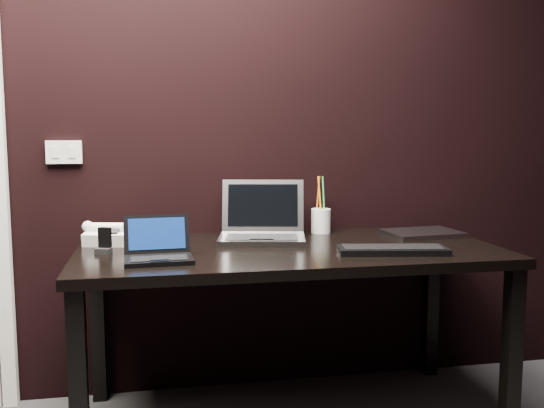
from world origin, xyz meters
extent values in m
plane|color=black|center=(0.00, 1.80, 1.30)|extent=(4.00, 0.00, 4.00)
cube|color=silver|center=(-0.62, 1.79, 1.12)|extent=(0.15, 0.02, 0.10)
cube|color=silver|center=(-0.66, 1.78, 1.12)|extent=(0.03, 0.01, 0.05)
cube|color=silver|center=(-0.58, 1.78, 1.12)|extent=(0.03, 0.01, 0.05)
cube|color=black|center=(0.30, 1.40, 0.72)|extent=(1.70, 0.80, 0.04)
cube|color=black|center=(-0.50, 1.05, 0.35)|extent=(0.06, 0.06, 0.70)
cube|color=black|center=(1.10, 1.05, 0.35)|extent=(0.06, 0.06, 0.70)
cube|color=black|center=(-0.50, 1.75, 0.35)|extent=(0.06, 0.06, 0.70)
cube|color=black|center=(1.10, 1.75, 0.35)|extent=(0.06, 0.06, 0.70)
cube|color=black|center=(-0.23, 1.21, 0.75)|extent=(0.25, 0.18, 0.02)
cube|color=black|center=(-0.22, 1.19, 0.76)|extent=(0.20, 0.10, 0.00)
cube|color=black|center=(-0.22, 1.15, 0.76)|extent=(0.07, 0.03, 0.00)
cube|color=black|center=(-0.23, 1.32, 0.83)|extent=(0.25, 0.06, 0.14)
cube|color=#0A1D4C|center=(-0.23, 1.31, 0.83)|extent=(0.21, 0.05, 0.11)
cube|color=gray|center=(0.21, 1.53, 0.75)|extent=(0.41, 0.33, 0.03)
cube|color=black|center=(0.20, 1.50, 0.77)|extent=(0.32, 0.20, 0.00)
cube|color=#99999E|center=(0.19, 1.43, 0.77)|extent=(0.11, 0.06, 0.00)
cube|color=#9F9EA4|center=(0.24, 1.69, 0.88)|extent=(0.37, 0.14, 0.23)
cube|color=black|center=(0.24, 1.68, 0.88)|extent=(0.32, 0.11, 0.19)
cube|color=black|center=(0.67, 1.21, 0.75)|extent=(0.44, 0.21, 0.02)
cube|color=black|center=(0.67, 1.21, 0.77)|extent=(0.40, 0.18, 0.00)
cube|color=gray|center=(0.95, 1.55, 0.75)|extent=(0.34, 0.26, 0.02)
cube|color=white|center=(-0.43, 1.61, 0.77)|extent=(0.21, 0.20, 0.08)
cylinder|color=white|center=(-0.43, 1.60, 0.81)|extent=(0.17, 0.07, 0.04)
sphere|color=silver|center=(-0.51, 1.62, 0.81)|extent=(0.06, 0.06, 0.05)
sphere|color=white|center=(-0.35, 1.58, 0.81)|extent=(0.06, 0.06, 0.05)
cube|color=black|center=(-0.42, 1.57, 0.80)|extent=(0.08, 0.06, 0.01)
cube|color=black|center=(-0.43, 1.43, 0.79)|extent=(0.05, 0.04, 0.10)
cube|color=black|center=(-0.44, 1.41, 0.75)|extent=(0.07, 0.06, 0.02)
cylinder|color=white|center=(0.52, 1.71, 0.80)|extent=(0.11, 0.11, 0.11)
cylinder|color=orange|center=(0.51, 1.73, 0.92)|extent=(0.01, 0.04, 0.17)
cylinder|color=#268D45|center=(0.53, 1.71, 0.92)|extent=(0.01, 0.03, 0.17)
cylinder|color=black|center=(0.53, 1.73, 0.92)|extent=(0.01, 0.02, 0.17)
cylinder|color=orange|center=(0.51, 1.71, 0.92)|extent=(0.02, 0.04, 0.17)
camera|label=1|loc=(-0.23, -0.98, 1.21)|focal=40.00mm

